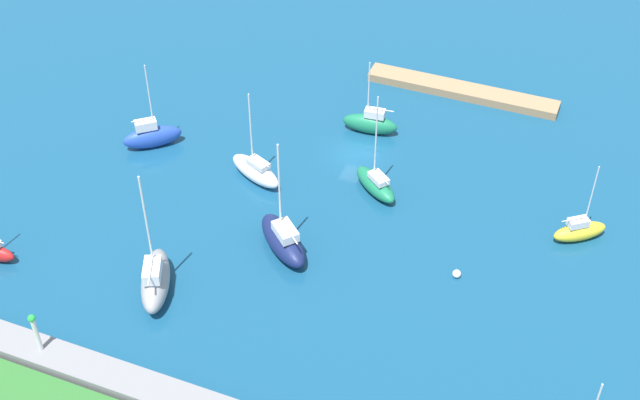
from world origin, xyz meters
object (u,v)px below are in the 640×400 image
Objects in this scene: sailboat_green_by_breakwater at (376,184)px; sailboat_blue_outer_mooring at (152,136)px; harbor_beacon at (35,330)px; sailboat_navy_far_north at (283,239)px; mooring_buoy_white at (457,274)px; sailboat_yellow_mid_basin at (580,231)px; pier_dock at (462,91)px; sailboat_gray_west_end at (155,279)px; sailboat_white_far_south at (256,170)px; sailboat_green_lone_south at (370,123)px.

sailboat_blue_outer_mooring is at bearing 41.72° from sailboat_green_by_breakwater.
sailboat_blue_outer_mooring is (5.93, -26.77, -2.19)m from harbor_beacon.
mooring_buoy_white is (-14.78, -2.37, -0.89)m from sailboat_navy_far_north.
harbor_beacon is 33.78m from mooring_buoy_white.
harbor_beacon is 5.14× the size of mooring_buoy_white.
sailboat_blue_outer_mooring is at bearing 145.42° from sailboat_yellow_mid_basin.
sailboat_blue_outer_mooring is (18.03, -8.92, 0.01)m from sailboat_navy_far_north.
pier_dock is 1.84× the size of sailboat_navy_far_north.
sailboat_green_by_breakwater is at bearing -58.08° from sailboat_gray_west_end.
sailboat_white_far_south reaches higher than sailboat_green_lone_south.
mooring_buoy_white is at bearing -88.84° from sailboat_gray_west_end.
sailboat_white_far_south is at bearing 55.86° from pier_dock.
sailboat_gray_west_end reaches higher than sailboat_white_far_south.
sailboat_navy_far_north is 11.39m from sailboat_gray_west_end.
sailboat_green_by_breakwater is at bearing -143.40° from sailboat_white_far_south.
sailboat_blue_outer_mooring is at bearing -77.52° from harbor_beacon.
sailboat_blue_outer_mooring is 0.78× the size of sailboat_gray_west_end.
mooring_buoy_white is (-32.81, 6.55, -0.90)m from sailboat_blue_outer_mooring.
sailboat_white_far_south reaches higher than mooring_buoy_white.
sailboat_green_by_breakwater reaches higher than sailboat_blue_outer_mooring.
sailboat_green_by_breakwater is 1.28× the size of sailboat_green_lone_south.
sailboat_gray_west_end is at bearing 66.23° from sailboat_green_lone_south.
pier_dock is 19.17m from sailboat_green_by_breakwater.
harbor_beacon is at bearing 101.41° from sailboat_white_far_south.
sailboat_green_lone_south reaches higher than pier_dock.
harbor_beacon is 10.64m from sailboat_gray_west_end.
sailboat_white_far_south is 1.02× the size of sailboat_blue_outer_mooring.
sailboat_blue_outer_mooring reaches higher than mooring_buoy_white.
mooring_buoy_white is (-9.96, 8.05, -0.58)m from sailboat_green_by_breakwater.
sailboat_yellow_mid_basin is 0.86× the size of sailboat_blue_outer_mooring.
sailboat_green_lone_south is at bearing 122.35° from sailboat_yellow_mid_basin.
mooring_buoy_white is (-6.61, 26.92, -0.08)m from pier_dock.
sailboat_green_by_breakwater is (3.34, 18.87, 0.49)m from pier_dock.
sailboat_white_far_south is at bearing 148.35° from sailboat_yellow_mid_basin.
sailboat_gray_west_end is at bearing 109.16° from sailboat_white_far_south.
sailboat_green_lone_south reaches higher than harbor_beacon.
sailboat_yellow_mid_basin is (-29.80, -2.97, -0.13)m from sailboat_white_far_south.
harbor_beacon is at bearing 36.95° from mooring_buoy_white.
sailboat_green_by_breakwater reaches higher than harbor_beacon.
sailboat_gray_west_end is (31.20, 19.29, 0.47)m from sailboat_yellow_mid_basin.
sailboat_green_lone_south is (-13.37, -36.99, -2.32)m from harbor_beacon.
sailboat_blue_outer_mooring is (26.20, 20.38, 0.82)m from pier_dock.
sailboat_gray_west_end is at bearing 25.55° from mooring_buoy_white.
pier_dock is at bearing -2.30° from sailboat_blue_outer_mooring.
sailboat_yellow_mid_basin is at bearing 153.98° from sailboat_green_lone_south.
harbor_beacon is at bearing 97.73° from sailboat_navy_far_north.
sailboat_green_lone_south is at bearing -29.84° from sailboat_green_by_breakwater.
sailboat_green_lone_south is (3.56, -8.72, 0.19)m from sailboat_green_by_breakwater.
sailboat_white_far_south is at bearing -9.66° from sailboat_navy_far_north.
sailboat_yellow_mid_basin is 11.04× the size of mooring_buoy_white.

